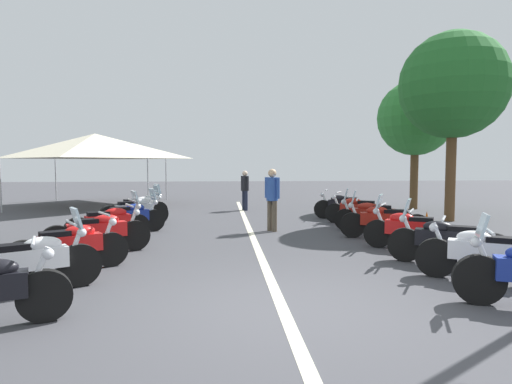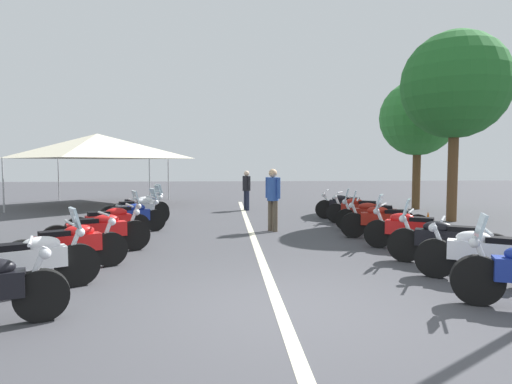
% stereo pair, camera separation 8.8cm
% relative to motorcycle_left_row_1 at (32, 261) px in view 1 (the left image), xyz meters
% --- Properties ---
extents(ground_plane, '(80.00, 80.00, 0.00)m').
position_rel_motorcycle_left_row_1_xyz_m(ground_plane, '(-0.98, -3.52, -0.47)').
color(ground_plane, '#424247').
extents(lane_centre_stripe, '(21.37, 0.16, 0.01)m').
position_rel_motorcycle_left_row_1_xyz_m(lane_centre_stripe, '(3.99, -3.52, -0.47)').
color(lane_centre_stripe, beige).
rests_on(lane_centre_stripe, ground_plane).
extents(motorcycle_left_row_1, '(1.14, 1.81, 1.22)m').
position_rel_motorcycle_left_row_1_xyz_m(motorcycle_left_row_1, '(0.00, 0.00, 0.00)').
color(motorcycle_left_row_1, black).
rests_on(motorcycle_left_row_1, ground_plane).
extents(motorcycle_left_row_2, '(1.18, 1.82, 0.99)m').
position_rel_motorcycle_left_row_1_xyz_m(motorcycle_left_row_2, '(1.26, -0.12, -0.02)').
color(motorcycle_left_row_2, black).
rests_on(motorcycle_left_row_2, ground_plane).
extents(motorcycle_left_row_3, '(1.09, 2.05, 1.01)m').
position_rel_motorcycle_left_row_1_xyz_m(motorcycle_left_row_3, '(2.75, -0.18, -0.01)').
color(motorcycle_left_row_3, black).
rests_on(motorcycle_left_row_3, ground_plane).
extents(motorcycle_left_row_4, '(1.06, 1.85, 1.21)m').
position_rel_motorcycle_left_row_1_xyz_m(motorcycle_left_row_4, '(4.11, -0.06, -0.00)').
color(motorcycle_left_row_4, black).
rests_on(motorcycle_left_row_4, ground_plane).
extents(motorcycle_left_row_5, '(1.08, 1.85, 1.19)m').
position_rel_motorcycle_left_row_1_xyz_m(motorcycle_left_row_5, '(5.43, -0.26, -0.01)').
color(motorcycle_left_row_5, black).
rests_on(motorcycle_left_row_5, ground_plane).
extents(motorcycle_left_row_6, '(1.14, 1.92, 1.22)m').
position_rel_motorcycle_left_row_1_xyz_m(motorcycle_left_row_6, '(6.78, -0.15, 0.00)').
color(motorcycle_left_row_6, black).
rests_on(motorcycle_left_row_6, ground_plane).
extents(motorcycle_left_row_7, '(1.13, 1.78, 1.19)m').
position_rel_motorcycle_left_row_1_xyz_m(motorcycle_left_row_7, '(7.95, -0.06, -0.01)').
color(motorcycle_left_row_7, black).
rests_on(motorcycle_left_row_7, ground_plane).
extents(motorcycle_right_row_1, '(1.21, 1.89, 1.00)m').
position_rel_motorcycle_left_row_1_xyz_m(motorcycle_right_row_1, '(0.06, -6.89, -0.01)').
color(motorcycle_right_row_1, black).
rests_on(motorcycle_right_row_1, ground_plane).
extents(motorcycle_right_row_2, '(1.20, 1.94, 1.21)m').
position_rel_motorcycle_left_row_1_xyz_m(motorcycle_right_row_2, '(1.23, -6.87, -0.00)').
color(motorcycle_right_row_2, black).
rests_on(motorcycle_right_row_2, ground_plane).
extents(motorcycle_right_row_3, '(1.13, 1.79, 1.20)m').
position_rel_motorcycle_left_row_1_xyz_m(motorcycle_right_row_3, '(2.64, -6.78, -0.01)').
color(motorcycle_right_row_3, black).
rests_on(motorcycle_right_row_3, ground_plane).
extents(motorcycle_right_row_4, '(0.97, 2.11, 1.21)m').
position_rel_motorcycle_left_row_1_xyz_m(motorcycle_right_row_4, '(4.04, -6.74, -0.00)').
color(motorcycle_right_row_4, black).
rests_on(motorcycle_right_row_4, ground_plane).
extents(motorcycle_right_row_5, '(0.97, 2.07, 1.19)m').
position_rel_motorcycle_left_row_1_xyz_m(motorcycle_right_row_5, '(5.23, -6.89, -0.01)').
color(motorcycle_right_row_5, black).
rests_on(motorcycle_right_row_5, ground_plane).
extents(motorcycle_right_row_6, '(1.15, 1.91, 0.99)m').
position_rel_motorcycle_left_row_1_xyz_m(motorcycle_right_row_6, '(6.65, -6.94, -0.02)').
color(motorcycle_right_row_6, black).
rests_on(motorcycle_right_row_6, ground_plane).
extents(motorcycle_right_row_7, '(0.95, 1.93, 1.00)m').
position_rel_motorcycle_left_row_1_xyz_m(motorcycle_right_row_7, '(7.88, -6.82, -0.02)').
color(motorcycle_right_row_7, black).
rests_on(motorcycle_right_row_7, ground_plane).
extents(traffic_cone_1, '(0.36, 0.36, 0.61)m').
position_rel_motorcycle_left_row_1_xyz_m(traffic_cone_1, '(4.68, -8.18, -0.18)').
color(traffic_cone_1, orange).
rests_on(traffic_cone_1, ground_plane).
extents(bystander_0, '(0.42, 0.38, 1.73)m').
position_rel_motorcycle_left_row_1_xyz_m(bystander_0, '(5.47, -4.13, 0.55)').
color(bystander_0, brown).
rests_on(bystander_0, ground_plane).
extents(bystander_1, '(0.49, 0.32, 1.59)m').
position_rel_motorcycle_left_row_1_xyz_m(bystander_1, '(10.91, -3.66, 0.45)').
color(bystander_1, '#1E2338').
rests_on(bystander_1, ground_plane).
extents(roadside_tree_1, '(3.40, 3.40, 6.08)m').
position_rel_motorcycle_left_row_1_xyz_m(roadside_tree_1, '(7.15, -10.15, 3.89)').
color(roadside_tree_1, brown).
rests_on(roadside_tree_1, ground_plane).
extents(roadside_tree_2, '(3.05, 3.05, 5.25)m').
position_rel_motorcycle_left_row_1_xyz_m(roadside_tree_2, '(10.85, -10.62, 3.23)').
color(roadside_tree_2, brown).
rests_on(roadside_tree_2, ground_plane).
extents(event_tent, '(6.12, 6.12, 3.20)m').
position_rel_motorcycle_left_row_1_xyz_m(event_tent, '(13.47, 2.88, 2.18)').
color(event_tent, beige).
rests_on(event_tent, ground_plane).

